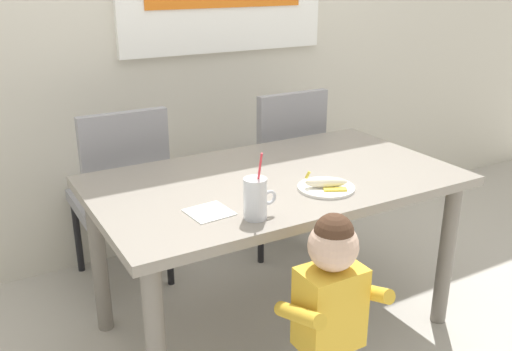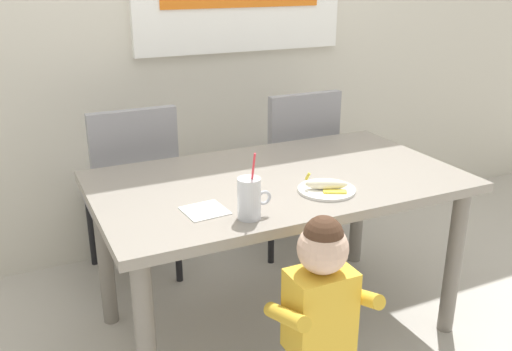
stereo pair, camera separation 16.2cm
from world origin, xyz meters
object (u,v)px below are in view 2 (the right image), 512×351
object	(u,v)px
dining_chair_left	(132,186)
snack_plate	(327,190)
milk_cup	(250,201)
peeled_banana	(327,185)
toddler_standing	(320,302)
dining_chair_right	(293,162)
dining_table	(278,197)
paper_napkin	(205,211)

from	to	relation	value
dining_chair_left	snack_plate	bearing A→B (deg)	122.41
milk_cup	peeled_banana	bearing A→B (deg)	13.56
toddler_standing	milk_cup	bearing A→B (deg)	114.71
toddler_standing	snack_plate	size ratio (longest dim) A/B	3.64
toddler_standing	dining_chair_right	bearing A→B (deg)	64.89
snack_plate	dining_chair_left	bearing A→B (deg)	122.41
dining_table	paper_napkin	bearing A→B (deg)	-153.70
dining_chair_left	dining_chair_right	xyz separation A→B (m)	(0.91, -0.03, 0.00)
dining_chair_right	milk_cup	xyz separation A→B (m)	(-0.72, -0.97, 0.27)
dining_chair_left	toddler_standing	distance (m)	1.33
dining_chair_left	paper_napkin	xyz separation A→B (m)	(0.07, -0.88, 0.20)
dining_chair_right	milk_cup	world-z (taller)	milk_cup
dining_chair_left	milk_cup	bearing A→B (deg)	100.88
dining_chair_left	dining_chair_right	size ratio (longest dim) A/B	1.00
dining_chair_left	snack_plate	xyz separation A→B (m)	(0.58, -0.91, 0.21)
paper_napkin	snack_plate	bearing A→B (deg)	-2.79
dining_chair_right	peeled_banana	world-z (taller)	dining_chair_right
dining_table	paper_napkin	world-z (taller)	paper_napkin
dining_chair_left	snack_plate	size ratio (longest dim) A/B	4.17
dining_table	dining_chair_right	world-z (taller)	dining_chair_right
dining_chair_left	peeled_banana	world-z (taller)	dining_chair_left
milk_cup	snack_plate	size ratio (longest dim) A/B	1.09
snack_plate	peeled_banana	xyz separation A→B (m)	(-0.00, -0.01, 0.03)
dining_chair_left	paper_napkin	size ratio (longest dim) A/B	6.40
dining_chair_right	milk_cup	distance (m)	1.24
dining_table	snack_plate	xyz separation A→B (m)	(0.10, -0.23, 0.10)
snack_plate	paper_napkin	xyz separation A→B (m)	(-0.51, 0.02, -0.00)
dining_chair_left	milk_cup	size ratio (longest dim) A/B	3.83
snack_plate	milk_cup	bearing A→B (deg)	-165.49
snack_plate	paper_napkin	distance (m)	0.51
snack_plate	dining_table	bearing A→B (deg)	113.70
dining_table	toddler_standing	size ratio (longest dim) A/B	1.85
dining_table	peeled_banana	distance (m)	0.28
snack_plate	toddler_standing	bearing A→B (deg)	-123.43
paper_napkin	dining_chair_right	bearing A→B (deg)	45.24
toddler_standing	peeled_banana	world-z (taller)	toddler_standing
dining_chair_right	dining_chair_left	bearing A→B (deg)	-2.02
dining_chair_right	snack_plate	size ratio (longest dim) A/B	4.17
dining_table	dining_chair_left	bearing A→B (deg)	124.99
dining_table	dining_chair_left	distance (m)	0.84
milk_cup	peeled_banana	distance (m)	0.39
toddler_standing	paper_napkin	distance (m)	0.53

